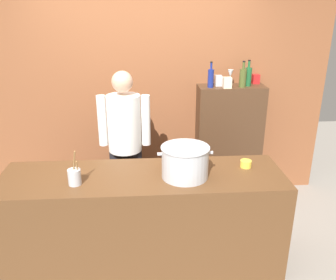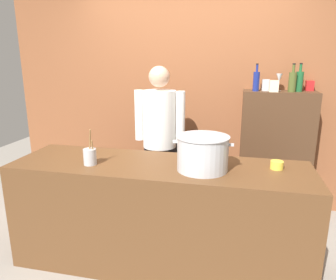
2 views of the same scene
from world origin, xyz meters
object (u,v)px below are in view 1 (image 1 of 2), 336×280
Objects in this scene: butter_jar at (246,164)px; wine_glass_short at (230,74)px; utensil_crock at (75,177)px; spice_tin_silver at (218,81)px; wine_bottle_olive at (243,77)px; wine_bottle_green at (248,76)px; spice_tin_red at (256,79)px; spice_tin_cream at (227,83)px; wine_bottle_cobalt at (211,78)px; chef at (125,138)px; stockpot_large at (185,162)px.

butter_jar is 0.55× the size of wine_glass_short.
spice_tin_silver is (1.41, 1.33, 0.49)m from utensil_crock.
wine_bottle_olive is 0.10m from wine_bottle_green.
utensil_crock is 1.48m from butter_jar.
wine_bottle_green is 0.20m from wine_glass_short.
wine_glass_short reaches higher than spice_tin_silver.
spice_tin_cream is at bearing -151.87° from spice_tin_red.
wine_bottle_green is at bearing 36.99° from wine_bottle_olive.
wine_bottle_cobalt is at bearing 98.15° from butter_jar.
wine_bottle_olive is 0.19m from spice_tin_cream.
butter_jar is 0.83× the size of spice_tin_silver.
spice_tin_silver is at bearing 176.64° from wine_bottle_green.
chef is 1.16m from wine_bottle_cobalt.
utensil_crock is at bearing -143.19° from wine_bottle_olive.
utensil_crock is at bearing 69.29° from chef.
wine_bottle_olive is at bearing -16.86° from spice_tin_silver.
spice_tin_cream reaches higher than spice_tin_red.
wine_bottle_green is 0.34m from spice_tin_silver.
spice_tin_cream is (-0.26, -0.09, -0.05)m from wine_bottle_green.
wine_glass_short is at bearing 0.84° from spice_tin_silver.
spice_tin_silver reaches higher than spice_tin_cream.
wine_glass_short is at bearing 147.07° from wine_bottle_olive.
stockpot_large is 0.90m from utensil_crock.
spice_tin_silver is (-0.33, 0.02, -0.05)m from wine_bottle_green.
chef reaches higher than spice_tin_red.
wine_bottle_cobalt is (-0.15, 1.03, 0.57)m from butter_jar.
utensil_crock is 1.98m from spice_tin_cream.
spice_tin_cream is (1.12, 0.37, 0.49)m from chef.
wine_bottle_green reaches higher than wine_glass_short.
spice_tin_cream is at bearing -160.54° from wine_bottle_green.
wine_glass_short is (-0.12, 0.08, 0.02)m from wine_bottle_olive.
wine_glass_short is (1.55, 1.33, 0.56)m from utensil_crock.
wine_bottle_cobalt reaches higher than butter_jar.
stockpot_large is 1.60× the size of wine_bottle_olive.
wine_bottle_olive is 0.15m from wine_glass_short.
spice_tin_cream reaches higher than utensil_crock.
spice_tin_red is at bearing 28.13° from spice_tin_cream.
spice_tin_silver reaches higher than spice_tin_red.
spice_tin_cream is at bearing 62.54° from stockpot_large.
spice_tin_red reaches higher than butter_jar.
chef is at bearing -162.00° from spice_tin_cream.
chef is 13.90× the size of spice_tin_silver.
butter_jar is at bearing -109.05° from spice_tin_red.
spice_tin_silver is at bearing 163.14° from wine_bottle_olive.
stockpot_large is 1.35m from spice_tin_cream.
stockpot_large is 1.71m from spice_tin_red.
chef is 0.94m from stockpot_large.
stockpot_large is 1.57m from wine_bottle_green.
utensil_crock is (-0.90, -0.08, -0.07)m from stockpot_large.
wine_glass_short is (-0.20, 0.02, 0.02)m from wine_bottle_green.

